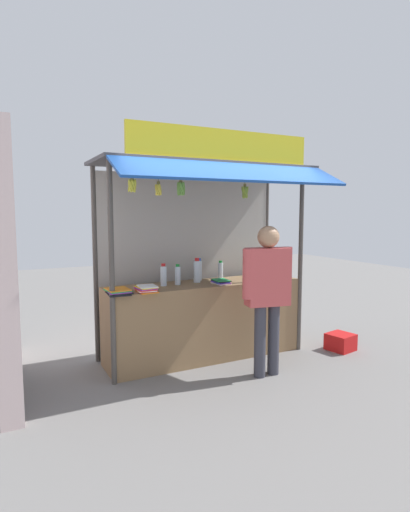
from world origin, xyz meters
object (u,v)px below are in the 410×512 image
Objects in this scene: water_bottle_back_left at (178,275)px; vendor_person at (268,287)px; magazine_stack_back_right at (118,292)px; banana_bunch_inner_right at (158,189)px; water_bottle_left at (220,270)px; banana_bunch_inner_left at (245,192)px; banana_bunch_rightmost at (132,185)px; water_bottle_center at (199,270)px; plastic_crate at (340,342)px; magazine_stack_far_left at (221,282)px; magazine_stack_mid_left at (146,289)px; water_bottle_rear_center at (197,271)px; magazine_stack_far_right at (273,274)px; banana_bunch_leftmost at (181,189)px; water_bottle_front_left at (163,275)px.

water_bottle_back_left is 0.15× the size of vendor_person.
magazine_stack_back_right is 1.08× the size of banana_bunch_inner_right.
vendor_person is at bearing -22.38° from magazine_stack_back_right.
banana_bunch_inner_left is (-0.04, -0.66, 1.04)m from water_bottle_left.
banana_bunch_inner_left is 1.41m from banana_bunch_rightmost.
water_bottle_center is 0.34m from water_bottle_left.
water_bottle_center reaches higher than plastic_crate.
water_bottle_center is 1.14× the size of water_bottle_back_left.
magazine_stack_far_left is at bearing 12.57° from banana_bunch_rightmost.
magazine_stack_far_left is at bearing 164.18° from plastic_crate.
plastic_crate is at bearing -7.71° from magazine_stack_mid_left.
banana_bunch_inner_right is (-0.94, -0.28, 1.13)m from magazine_stack_far_left.
vendor_person is at bearing -66.17° from water_bottle_rear_center.
water_bottle_back_left is at bearing 140.12° from vendor_person.
water_bottle_left reaches higher than magazine_stack_far_right.
magazine_stack_back_right is at bearing 164.75° from banana_bunch_leftmost.
water_bottle_left is 0.74m from magazine_stack_far_right.
water_bottle_back_left is 0.85× the size of magazine_stack_back_right.
water_bottle_left reaches higher than magazine_stack_mid_left.
water_bottle_front_left is 0.16× the size of vendor_person.
vendor_person is (0.03, -0.45, -1.09)m from banana_bunch_inner_left.
magazine_stack_back_right is 1.03× the size of banana_bunch_inner_left.
magazine_stack_back_right is 3.15m from plastic_crate.
water_bottle_center is 1.07m from magazine_stack_far_right.
magazine_stack_far_left is 1.36m from magazine_stack_back_right.
water_bottle_left is at bearing 149.40° from plastic_crate.
water_bottle_back_left is (-0.38, -0.18, -0.02)m from water_bottle_center.
banana_bunch_rightmost is (-0.29, 0.00, 0.03)m from banana_bunch_inner_right.
water_bottle_back_left is 0.92× the size of banana_bunch_inner_right.
water_bottle_front_left is 1.02× the size of magazine_stack_mid_left.
water_bottle_back_left is 1.05× the size of magazine_stack_far_right.
banana_bunch_leftmost is 0.16× the size of vendor_person.
magazine_stack_back_right is 0.32m from magazine_stack_mid_left.
water_bottle_back_left is 1.17m from vendor_person.
banana_bunch_leftmost is 3.09m from plastic_crate.
water_bottle_front_left is 0.99× the size of banana_bunch_leftmost.
vendor_person is 5.39× the size of plastic_crate.
banana_bunch_inner_left is at bearing -52.49° from water_bottle_rear_center.
vendor_person reaches higher than plastic_crate.
water_bottle_center is at bearing 115.28° from banana_bunch_inner_left.
banana_bunch_inner_right is 0.30m from banana_bunch_rightmost.
magazine_stack_mid_left is at bearing 41.01° from banana_bunch_rightmost.
banana_bunch_rightmost reaches higher than plastic_crate.
water_bottle_front_left is at bearing -162.62° from water_bottle_center.
banana_bunch_inner_left is at bearing -27.84° from water_bottle_front_left.
water_bottle_center is at bearing 30.33° from banana_bunch_rightmost.
banana_bunch_rightmost is at bearing 174.36° from vendor_person.
magazine_stack_back_right is 1.18m from banana_bunch_rightmost.
magazine_stack_far_right reaches higher than plastic_crate.
plastic_crate is (1.43, 0.27, -0.94)m from vendor_person.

